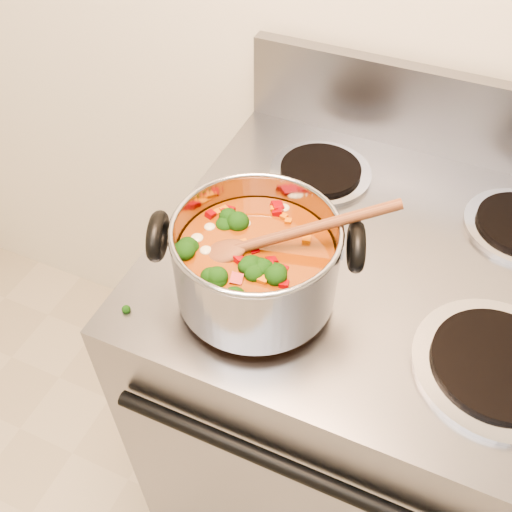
{
  "coord_description": "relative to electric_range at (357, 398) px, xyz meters",
  "views": [
    {
      "loc": [
        0.01,
        0.51,
        1.58
      ],
      "look_at": [
        -0.2,
        1.0,
        1.01
      ],
      "focal_mm": 40.0,
      "sensor_mm": 36.0,
      "label": 1
    }
  ],
  "objects": [
    {
      "name": "electric_range",
      "position": [
        0.0,
        0.0,
        0.0
      ],
      "size": [
        0.74,
        0.67,
        1.08
      ],
      "color": "gray",
      "rests_on": "ground"
    },
    {
      "name": "cooktop_crumbs",
      "position": [
        -0.18,
        -0.14,
        0.46
      ],
      "size": [
        0.3,
        0.33,
        0.01
      ],
      "color": "black",
      "rests_on": "electric_range"
    },
    {
      "name": "stockpot",
      "position": [
        -0.17,
        -0.17,
        0.53
      ],
      "size": [
        0.29,
        0.23,
        0.14
      ],
      "rotation": [
        0.0,
        0.0,
        0.34
      ],
      "color": "#9E9DA5",
      "rests_on": "electric_range"
    },
    {
      "name": "wooden_spoon",
      "position": [
        -0.15,
        -0.16,
        0.57
      ],
      "size": [
        0.25,
        0.16,
        0.09
      ],
      "rotation": [
        0.0,
        0.0,
        0.51
      ],
      "color": "brown",
      "rests_on": "stockpot"
    }
  ]
}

